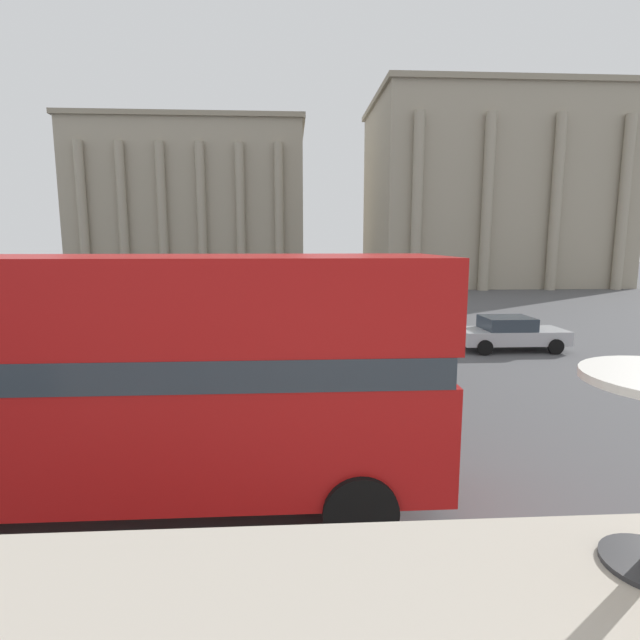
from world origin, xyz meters
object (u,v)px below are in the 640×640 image
(plaza_building_right, at_px, (486,193))
(traffic_light_near, at_px, (387,304))
(pedestrian_black, at_px, (302,322))
(double_decker_bus, at_px, (111,372))
(pedestrian_yellow, at_px, (192,292))
(plaza_building_left, at_px, (194,204))
(traffic_light_mid, at_px, (198,292))
(car_silver, at_px, (510,333))

(plaza_building_right, relative_size, traffic_light_near, 6.02)
(plaza_building_right, relative_size, pedestrian_black, 14.20)
(double_decker_bus, bearing_deg, pedestrian_black, 69.30)
(pedestrian_black, xyz_separation_m, pedestrian_yellow, (-7.11, 13.00, -0.01))
(plaza_building_right, bearing_deg, pedestrian_yellow, -146.63)
(traffic_light_near, relative_size, pedestrian_yellow, 2.39)
(plaza_building_left, bearing_deg, plaza_building_right, -10.96)
(traffic_light_near, height_order, pedestrian_yellow, traffic_light_near)
(double_decker_bus, relative_size, traffic_light_mid, 3.03)
(traffic_light_near, bearing_deg, traffic_light_mid, 132.99)
(traffic_light_near, relative_size, pedestrian_black, 2.36)
(traffic_light_mid, bearing_deg, car_silver, -8.36)
(plaza_building_left, bearing_deg, car_silver, -63.05)
(traffic_light_mid, distance_m, car_silver, 12.84)
(double_decker_bus, height_order, plaza_building_left, plaza_building_left)
(plaza_building_right, xyz_separation_m, pedestrian_yellow, (-26.79, -17.64, -8.21))
(plaza_building_left, height_order, plaza_building_right, plaza_building_right)
(plaza_building_left, distance_m, traffic_light_mid, 37.57)
(traffic_light_near, bearing_deg, plaza_building_left, 107.16)
(pedestrian_yellow, bearing_deg, traffic_light_mid, 99.54)
(traffic_light_mid, xyz_separation_m, pedestrian_black, (4.31, -0.19, -1.29))
(plaza_building_right, xyz_separation_m, traffic_light_near, (-17.41, -37.51, -6.60))
(plaza_building_left, relative_size, pedestrian_yellow, 14.98)
(pedestrian_black, bearing_deg, car_silver, 74.87)
(double_decker_bus, distance_m, car_silver, 16.34)
(traffic_light_mid, bearing_deg, pedestrian_black, -2.49)
(traffic_light_mid, distance_m, pedestrian_yellow, 13.17)
(plaza_building_right, bearing_deg, traffic_light_near, -114.90)
(double_decker_bus, height_order, traffic_light_mid, double_decker_bus)
(car_silver, height_order, pedestrian_yellow, pedestrian_yellow)
(car_silver, bearing_deg, traffic_light_near, 103.38)
(plaza_building_left, xyz_separation_m, pedestrian_black, (11.16, -36.61, -7.47))
(pedestrian_yellow, bearing_deg, double_decker_bus, 95.58)
(traffic_light_mid, relative_size, car_silver, 0.81)
(traffic_light_mid, bearing_deg, double_decker_bus, -85.56)
(plaza_building_right, bearing_deg, double_decker_bus, -117.71)
(plaza_building_right, height_order, car_silver, plaza_building_right)
(plaza_building_right, distance_m, pedestrian_black, 37.33)
(plaza_building_left, height_order, pedestrian_yellow, plaza_building_left)
(plaza_building_right, relative_size, car_silver, 5.63)
(pedestrian_black, height_order, pedestrian_yellow, pedestrian_black)
(plaza_building_left, bearing_deg, pedestrian_black, -73.04)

